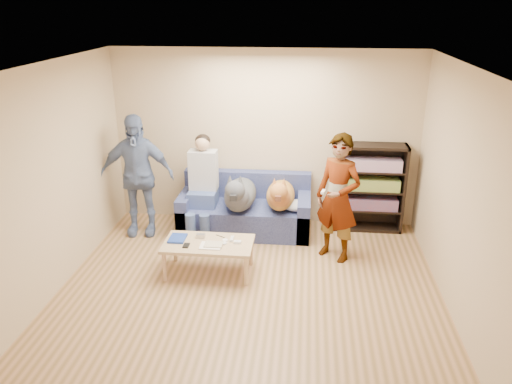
# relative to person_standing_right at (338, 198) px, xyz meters

# --- Properties ---
(ground) EXTENTS (5.00, 5.00, 0.00)m
(ground) POSITION_rel_person_standing_right_xyz_m (-1.04, -1.37, -0.84)
(ground) COLOR olive
(ground) RESTS_ON ground
(ceiling) EXTENTS (5.00, 5.00, 0.00)m
(ceiling) POSITION_rel_person_standing_right_xyz_m (-1.04, -1.37, 1.76)
(ceiling) COLOR white
(ceiling) RESTS_ON ground
(wall_back) EXTENTS (4.50, 0.00, 4.50)m
(wall_back) POSITION_rel_person_standing_right_xyz_m (-1.04, 1.13, 0.46)
(wall_back) COLOR tan
(wall_back) RESTS_ON ground
(wall_front) EXTENTS (4.50, 0.00, 4.50)m
(wall_front) POSITION_rel_person_standing_right_xyz_m (-1.04, -3.87, 0.46)
(wall_front) COLOR tan
(wall_front) RESTS_ON ground
(wall_left) EXTENTS (0.00, 5.00, 5.00)m
(wall_left) POSITION_rel_person_standing_right_xyz_m (-3.29, -1.37, 0.46)
(wall_left) COLOR tan
(wall_left) RESTS_ON ground
(wall_right) EXTENTS (0.00, 5.00, 5.00)m
(wall_right) POSITION_rel_person_standing_right_xyz_m (1.21, -1.37, 0.46)
(wall_right) COLOR tan
(wall_right) RESTS_ON ground
(blanket) EXTENTS (0.38, 0.33, 0.13)m
(blanket) POSITION_rel_person_standing_right_xyz_m (-0.55, 0.54, -0.35)
(blanket) COLOR #A7A6AB
(blanket) RESTS_ON sofa
(person_standing_right) EXTENTS (0.74, 0.68, 1.69)m
(person_standing_right) POSITION_rel_person_standing_right_xyz_m (0.00, 0.00, 0.00)
(person_standing_right) COLOR gray
(person_standing_right) RESTS_ON ground
(person_standing_left) EXTENTS (1.08, 0.55, 1.77)m
(person_standing_left) POSITION_rel_person_standing_right_xyz_m (-2.81, 0.47, 0.04)
(person_standing_left) COLOR #6A7BA9
(person_standing_left) RESTS_ON ground
(held_controller) EXTENTS (0.07, 0.12, 0.03)m
(held_controller) POSITION_rel_person_standing_right_xyz_m (-0.20, -0.20, 0.16)
(held_controller) COLOR white
(held_controller) RESTS_ON person_standing_right
(notebook_blue) EXTENTS (0.20, 0.26, 0.03)m
(notebook_blue) POSITION_rel_person_standing_right_xyz_m (-1.99, -0.53, -0.41)
(notebook_blue) COLOR #1B3897
(notebook_blue) RESTS_ON coffee_table
(papers) EXTENTS (0.26, 0.20, 0.02)m
(papers) POSITION_rel_person_standing_right_xyz_m (-1.54, -0.68, -0.42)
(papers) COLOR white
(papers) RESTS_ON coffee_table
(magazine) EXTENTS (0.22, 0.17, 0.01)m
(magazine) POSITION_rel_person_standing_right_xyz_m (-1.51, -0.66, -0.40)
(magazine) COLOR #BFB499
(magazine) RESTS_ON coffee_table
(camera_silver) EXTENTS (0.11, 0.06, 0.05)m
(camera_silver) POSITION_rel_person_standing_right_xyz_m (-1.71, -0.46, -0.40)
(camera_silver) COLOR #ACABB0
(camera_silver) RESTS_ON coffee_table
(controller_a) EXTENTS (0.04, 0.13, 0.03)m
(controller_a) POSITION_rel_person_standing_right_xyz_m (-1.31, -0.48, -0.41)
(controller_a) COLOR silver
(controller_a) RESTS_ON coffee_table
(controller_b) EXTENTS (0.09, 0.06, 0.03)m
(controller_b) POSITION_rel_person_standing_right_xyz_m (-1.23, -0.56, -0.41)
(controller_b) COLOR white
(controller_b) RESTS_ON coffee_table
(headphone_cup_a) EXTENTS (0.07, 0.07, 0.02)m
(headphone_cup_a) POSITION_rel_person_standing_right_xyz_m (-1.39, -0.60, -0.41)
(headphone_cup_a) COLOR silver
(headphone_cup_a) RESTS_ON coffee_table
(headphone_cup_b) EXTENTS (0.07, 0.07, 0.02)m
(headphone_cup_b) POSITION_rel_person_standing_right_xyz_m (-1.39, -0.52, -0.41)
(headphone_cup_b) COLOR white
(headphone_cup_b) RESTS_ON coffee_table
(pen_orange) EXTENTS (0.13, 0.06, 0.01)m
(pen_orange) POSITION_rel_person_standing_right_xyz_m (-1.61, -0.74, -0.42)
(pen_orange) COLOR orange
(pen_orange) RESTS_ON coffee_table
(pen_black) EXTENTS (0.13, 0.08, 0.01)m
(pen_black) POSITION_rel_person_standing_right_xyz_m (-1.47, -0.40, -0.42)
(pen_black) COLOR black
(pen_black) RESTS_ON coffee_table
(wallet) EXTENTS (0.07, 0.12, 0.02)m
(wallet) POSITION_rel_person_standing_right_xyz_m (-1.84, -0.70, -0.42)
(wallet) COLOR black
(wallet) RESTS_ON coffee_table
(sofa) EXTENTS (1.90, 0.85, 0.82)m
(sofa) POSITION_rel_person_standing_right_xyz_m (-1.29, 0.73, -0.56)
(sofa) COLOR #515B93
(sofa) RESTS_ON ground
(person_seated) EXTENTS (0.40, 0.73, 1.47)m
(person_seated) POSITION_rel_person_standing_right_xyz_m (-1.89, 0.60, -0.07)
(person_seated) COLOR #435595
(person_seated) RESTS_ON sofa
(dog_gray) EXTENTS (0.45, 1.27, 0.65)m
(dog_gray) POSITION_rel_person_standing_right_xyz_m (-1.34, 0.48, -0.19)
(dog_gray) COLOR #474A50
(dog_gray) RESTS_ON sofa
(dog_tan) EXTENTS (0.41, 1.16, 0.59)m
(dog_tan) POSITION_rel_person_standing_right_xyz_m (-0.77, 0.57, -0.21)
(dog_tan) COLOR #A56F32
(dog_tan) RESTS_ON sofa
(coffee_table) EXTENTS (1.10, 0.60, 0.42)m
(coffee_table) POSITION_rel_person_standing_right_xyz_m (-1.59, -0.58, -0.47)
(coffee_table) COLOR #D3B082
(coffee_table) RESTS_ON ground
(bookshelf) EXTENTS (1.00, 0.34, 1.30)m
(bookshelf) POSITION_rel_person_standing_right_xyz_m (0.51, 0.96, -0.16)
(bookshelf) COLOR black
(bookshelf) RESTS_ON ground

